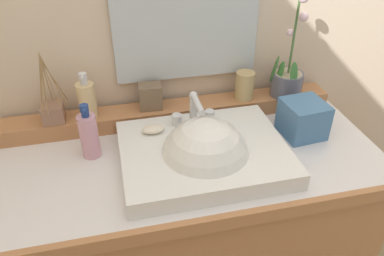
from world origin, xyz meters
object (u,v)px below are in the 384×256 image
sink_basin (205,158)px  soap_dispenser (87,99)px  trinket_box (150,96)px  potted_plant (287,78)px  reed_diffuser (53,111)px  tumbler_cup (245,86)px  tissue_box (303,119)px  soap_bar (153,129)px  lotion_bottle (89,135)px

sink_basin → soap_dispenser: (-0.33, 0.26, 0.10)m
trinket_box → potted_plant: bearing=1.3°
reed_diffuser → trinket_box: bearing=2.5°
reed_diffuser → trinket_box: size_ratio=2.75×
sink_basin → reed_diffuser: 0.52m
trinket_box → tumbler_cup: bearing=1.7°
tissue_box → potted_plant: bearing=85.4°
soap_bar → tissue_box: (0.49, -0.04, -0.01)m
sink_basin → tumbler_cup: (0.21, 0.26, 0.09)m
sink_basin → soap_dispenser: 0.43m
soap_dispenser → tumbler_cup: bearing=-0.2°
soap_dispenser → reed_diffuser: reed_diffuser is taller
soap_bar → tumbler_cup: size_ratio=0.69×
soap_bar → tumbler_cup: tumbler_cup is taller
tumbler_cup → tissue_box: tumbler_cup is taller
soap_bar → reed_diffuser: (-0.31, 0.14, 0.03)m
tumbler_cup → lotion_bottle: 0.56m
potted_plant → reed_diffuser: bearing=179.4°
potted_plant → sink_basin: bearing=-146.1°
reed_diffuser → lotion_bottle: bearing=-51.4°
sink_basin → tumbler_cup: bearing=50.5°
tissue_box → reed_diffuser: bearing=167.4°
tissue_box → soap_bar: bearing=175.2°
sink_basin → trinket_box: size_ratio=5.72×
soap_bar → lotion_bottle: 0.20m
soap_dispenser → tumbler_cup: 0.54m
lotion_bottle → tissue_box: 0.69m
soap_dispenser → lotion_bottle: 0.15m
soap_dispenser → trinket_box: size_ratio=1.82×
potted_plant → trinket_box: 0.49m
sink_basin → tumbler_cup: size_ratio=4.89×
reed_diffuser → trinket_box: (0.32, 0.01, 0.01)m
sink_basin → lotion_bottle: lotion_bottle is taller
potted_plant → soap_dispenser: bearing=179.0°
trinket_box → soap_bar: bearing=-91.7°
sink_basin → tissue_box: bearing=12.4°
trinket_box → lotion_bottle: bearing=-140.3°
trinket_box → reed_diffuser: bearing=-173.6°
soap_dispenser → reed_diffuser: bearing=-178.2°
trinket_box → tissue_box: bearing=-18.1°
lotion_bottle → reed_diffuser: bearing=128.6°
soap_dispenser → lotion_bottle: bearing=-90.2°
soap_bar → tumbler_cup: bearing=21.7°
soap_bar → tissue_box: bearing=-4.8°
tumbler_cup → reed_diffuser: bearing=-179.8°
soap_dispenser → tumbler_cup: soap_dispenser is taller
sink_basin → reed_diffuser: size_ratio=2.08×
sink_basin → soap_dispenser: bearing=141.8°
lotion_bottle → sink_basin: bearing=-19.8°
potted_plant → lotion_bottle: potted_plant is taller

